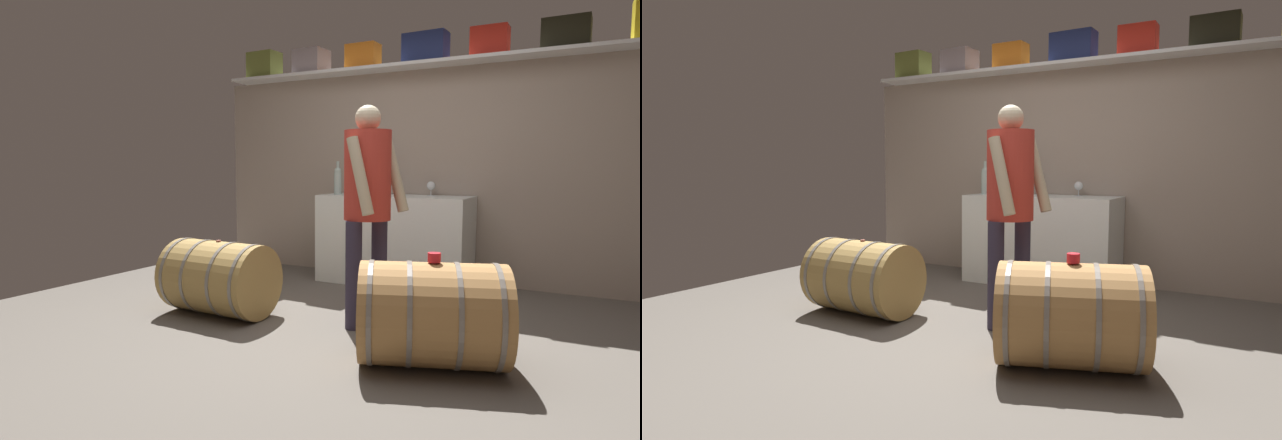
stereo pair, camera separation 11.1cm
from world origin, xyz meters
TOP-DOWN VIEW (x-y plane):
  - ground_plane at (0.00, 0.55)m, footprint 5.95×7.60m
  - back_wall_panel at (0.00, 2.20)m, footprint 4.75×0.10m
  - high_shelf_board at (0.00, 2.05)m, footprint 4.37×0.40m
  - toolcase_olive at (-1.87, 2.05)m, footprint 0.35×0.26m
  - toolcase_grey at (-1.26, 2.05)m, footprint 0.34×0.30m
  - toolcase_orange at (-0.65, 2.05)m, footprint 0.33×0.22m
  - toolcase_navy at (0.00, 2.05)m, footprint 0.42×0.24m
  - toolcase_red at (0.60, 2.05)m, footprint 0.32×0.21m
  - toolcase_black at (1.22, 2.05)m, footprint 0.38×0.24m
  - work_cabinet at (-0.21, 1.85)m, footprint 1.45×0.59m
  - wine_bottle_clear at (-0.81, 1.79)m, footprint 0.08×0.08m
  - wine_bottle_green at (-0.45, 1.68)m, footprint 0.07×0.07m
  - wine_bottle_dark at (-0.52, 2.04)m, footprint 0.07×0.07m
  - wine_glass at (0.09, 2.04)m, footprint 0.08×0.08m
  - wine_barrel_near at (0.72, -0.07)m, footprint 0.98×0.84m
  - wine_barrel_far at (-1.03, 0.18)m, footprint 0.83×0.60m
  - tasting_cup at (0.73, -0.07)m, footprint 0.07×0.07m
  - winemaker_pouring at (0.09, 0.48)m, footprint 0.44×0.51m

SIDE VIEW (x-z plane):
  - ground_plane at x=0.00m, z-range -0.02..0.00m
  - wine_barrel_far at x=-1.03m, z-range 0.00..0.58m
  - wine_barrel_near at x=0.72m, z-range 0.00..0.61m
  - work_cabinet at x=-0.21m, z-range 0.00..0.87m
  - tasting_cup at x=0.73m, z-range 0.61..0.66m
  - wine_glass at x=0.09m, z-range 0.89..1.02m
  - winemaker_pouring at x=0.09m, z-range 0.18..1.76m
  - wine_bottle_green at x=-0.45m, z-range 0.85..1.13m
  - wine_bottle_clear at x=-0.81m, z-range 0.84..1.18m
  - wine_bottle_dark at x=-0.52m, z-range 0.85..1.18m
  - back_wall_panel at x=0.00m, z-range 0.00..2.10m
  - high_shelf_board at x=0.00m, z-range 2.10..2.13m
  - toolcase_orange at x=-0.65m, z-range 2.13..2.38m
  - toolcase_grey at x=-1.26m, z-range 2.13..2.39m
  - toolcase_black at x=1.22m, z-range 2.13..2.40m
  - toolcase_red at x=0.60m, z-range 2.13..2.40m
  - toolcase_navy at x=0.00m, z-range 2.13..2.42m
  - toolcase_olive at x=-1.87m, z-range 2.13..2.42m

